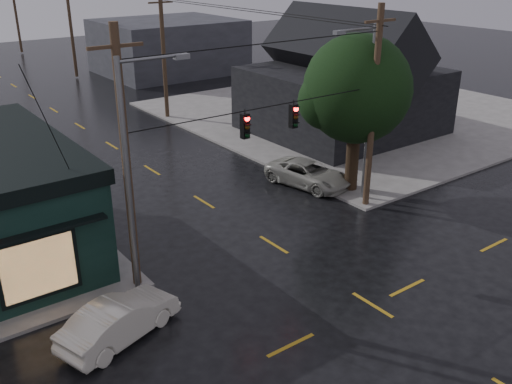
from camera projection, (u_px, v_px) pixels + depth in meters
ground_plane at (372, 305)px, 21.44m from camera, size 160.00×160.00×0.00m
sidewalk_ne at (358, 112)px, 47.21m from camera, size 28.00×28.00×0.15m
ne_building at (344, 71)px, 40.54m from camera, size 12.60×11.60×8.75m
corner_tree at (357, 90)px, 29.52m from camera, size 5.70×5.70×8.43m
utility_pole_nw at (138, 286)px, 22.67m from camera, size 2.00×0.32×10.15m
utility_pole_ne at (365, 206)px, 29.82m from camera, size 2.00×0.32×10.15m
utility_pole_far_a at (168, 118)px, 45.73m from camera, size 2.00×0.32×9.65m
utility_pole_far_b at (77, 78)px, 60.53m from camera, size 2.00×0.32×9.15m
utility_pole_far_c at (22, 53)px, 75.33m from camera, size 2.00×0.32×9.15m
span_signal_assembly at (270, 120)px, 24.09m from camera, size 13.00×0.48×1.23m
streetlight_nw at (139, 296)px, 21.99m from camera, size 5.40×0.30×9.15m
streetlight_ne at (362, 199)px, 30.62m from camera, size 5.40×0.30×9.15m
bg_building_east at (168, 46)px, 62.45m from camera, size 14.00×12.00×5.60m
sedan_cream at (120, 320)px, 19.35m from camera, size 4.70×2.87×1.46m
suv_silver at (308, 174)px, 32.21m from camera, size 3.31×5.42×1.41m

